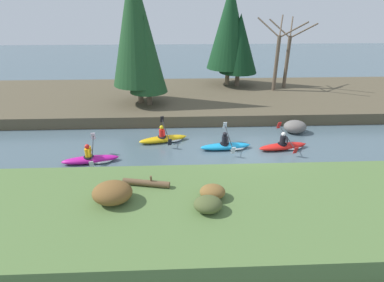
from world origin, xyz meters
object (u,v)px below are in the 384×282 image
kayaker_far_back (93,159)px  boulder_midstream (295,127)px  driftwood_log (146,183)px  kayaker_lead (285,146)px  kayaker_middle (227,146)px  kayaker_trailing (165,138)px

kayaker_far_back → boulder_midstream: bearing=6.5°
kayaker_far_back → boulder_midstream: (11.26, 3.24, 0.19)m
kayaker_far_back → driftwood_log: driftwood_log is taller
kayaker_lead → boulder_midstream: size_ratio=2.05×
kayaker_middle → kayaker_trailing: size_ratio=1.01×
kayaker_middle → driftwood_log: 6.13m
kayaker_middle → boulder_midstream: size_ratio=2.05×
kayaker_far_back → driftwood_log: size_ratio=1.53×
kayaker_middle → kayaker_trailing: bearing=156.3°
kayaker_middle → driftwood_log: driftwood_log is taller
kayaker_lead → driftwood_log: driftwood_log is taller
boulder_midstream → kayaker_middle: bearing=-155.0°
kayaker_middle → kayaker_far_back: size_ratio=1.00×
boulder_midstream → driftwood_log: bearing=-140.6°
kayaker_lead → kayaker_far_back: same height
kayaker_lead → kayaker_trailing: 6.59m
kayaker_middle → kayaker_far_back: same height
kayaker_lead → kayaker_middle: (-3.09, 0.13, 0.00)m
kayaker_lead → driftwood_log: (-6.93, -4.59, 0.80)m
kayaker_lead → boulder_midstream: kayaker_lead is taller
kayaker_lead → kayaker_middle: 3.09m
kayaker_lead → kayaker_trailing: (-6.48, 1.23, 0.00)m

